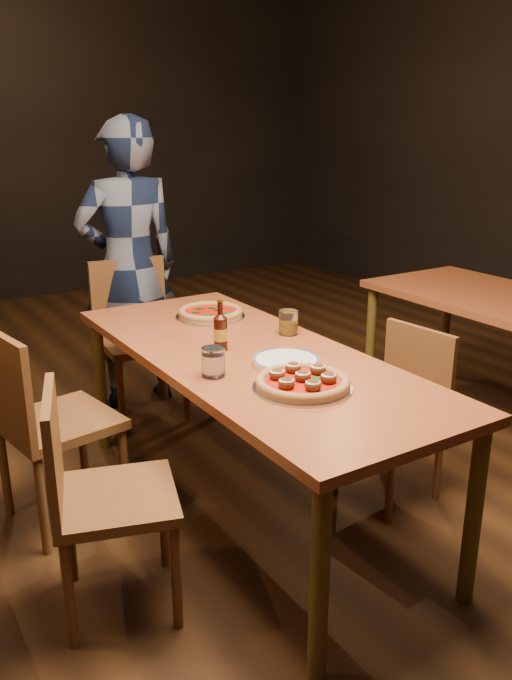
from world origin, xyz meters
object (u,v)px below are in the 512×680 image
chair_main_nw (116,496)px  chair_main_e (390,414)px  chair_main_sw (59,420)px  beer_bottle (221,333)px  table_main (250,369)px  water_glass (213,362)px  pizza_margherita (210,313)px  amber_glass (288,322)px  diner (129,266)px  chair_end (141,340)px  plate_stack (286,362)px  pizza_meatball (303,382)px

chair_main_nw → chair_main_e: chair_main_nw is taller
chair_main_sw → beer_bottle: 0.78m
table_main → water_glass: water_glass is taller
chair_main_sw → table_main: bearing=-127.3°
pizza_margherita → amber_glass: size_ratio=3.13×
chair_main_nw → amber_glass: (1.01, 0.41, 0.37)m
chair_main_e → water_glass: water_glass is taller
amber_glass → diner: bearing=100.0°
chair_end → amber_glass: (0.29, -1.05, 0.32)m
plate_stack → water_glass: water_glass is taller
chair_main_nw → chair_end: chair_end is taller
table_main → water_glass: 0.33m
water_glass → diner: diner is taller
chair_main_nw → pizza_margherita: size_ratio=2.56×
chair_main_nw → chair_main_sw: bearing=17.8°
chair_main_e → beer_bottle: 0.87m
table_main → beer_bottle: size_ratio=9.44×
chair_main_nw → water_glass: size_ratio=7.83×
chair_main_e → water_glass: bearing=-101.2°
chair_main_sw → chair_main_e: bearing=-124.7°
pizza_meatball → diner: bearing=87.0°
amber_glass → pizza_meatball: bearing=-120.6°
chair_main_nw → chair_end: (0.72, 1.46, 0.04)m
chair_end → diner: diner is taller
pizza_meatball → amber_glass: (0.33, 0.56, 0.03)m
chair_main_sw → beer_bottle: bearing=-123.6°
pizza_margherita → amber_glass: (0.17, -0.44, 0.03)m
chair_end → chair_main_e: bearing=-62.2°
chair_main_sw → water_glass: size_ratio=8.36×
chair_main_e → amber_glass: amber_glass is taller
table_main → chair_main_nw: (-0.72, -0.28, -0.24)m
chair_main_e → pizza_meatball: 0.76m
chair_main_sw → pizza_meatball: chair_main_sw is taller
chair_main_nw → pizza_margherita: chair_main_nw is taller
chair_main_e → pizza_margherita: (-0.48, 0.81, 0.36)m
pizza_margherita → water_glass: size_ratio=3.06×
plate_stack → water_glass: (-0.30, 0.05, 0.04)m
chair_main_nw → pizza_margherita: 1.24m
table_main → chair_main_sw: size_ratio=2.13×
beer_bottle → plate_stack: bearing=-66.1°
chair_main_nw → pizza_meatball: bearing=-85.3°
table_main → beer_bottle: beer_bottle is taller
pizza_margherita → amber_glass: 0.47m
chair_main_sw → water_glass: chair_main_sw is taller
chair_main_sw → plate_stack: bearing=-136.7°
chair_end → beer_bottle: 1.14m
chair_main_e → water_glass: size_ratio=7.37×
pizza_meatball → beer_bottle: 0.54m
chair_end → chair_main_sw: bearing=-126.7°
pizza_meatball → pizza_margherita: pizza_meatball is taller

